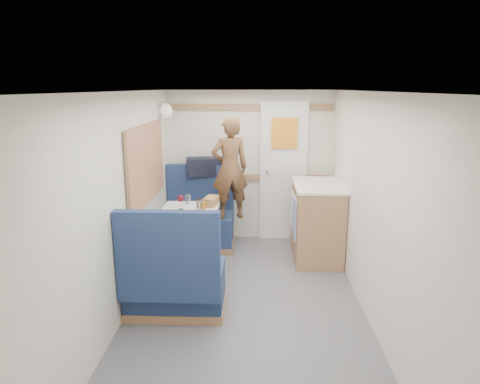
{
  "coord_description": "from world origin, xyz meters",
  "views": [
    {
      "loc": [
        0.08,
        -3.4,
        2.04
      ],
      "look_at": [
        -0.08,
        0.9,
        0.98
      ],
      "focal_mm": 32.0,
      "sensor_mm": 36.0,
      "label": 1
    }
  ],
  "objects_px": {
    "duffel_bag": "(206,166)",
    "cheese_block": "(188,214)",
    "galley_counter": "(316,221)",
    "tray": "(201,220)",
    "dinette_table": "(188,226)",
    "pepper_grinder": "(198,204)",
    "orange_fruit": "(202,213)",
    "wine_glass": "(181,199)",
    "tumbler_left": "(160,218)",
    "tumbler_right": "(200,205)",
    "salt_grinder": "(193,211)",
    "person": "(230,169)",
    "bread_loaf": "(211,201)",
    "bench_far": "(199,224)",
    "bench_near": "(174,284)",
    "dome_light": "(164,111)",
    "tumbler_mid": "(188,199)",
    "beer_glass": "(203,206)"
  },
  "relations": [
    {
      "from": "duffel_bag",
      "to": "cheese_block",
      "type": "relative_size",
      "value": 4.85
    },
    {
      "from": "galley_counter",
      "to": "tray",
      "type": "distance_m",
      "value": 1.56
    },
    {
      "from": "dinette_table",
      "to": "pepper_grinder",
      "type": "bearing_deg",
      "value": 63.6
    },
    {
      "from": "orange_fruit",
      "to": "wine_glass",
      "type": "xyz_separation_m",
      "value": [
        -0.27,
        0.33,
        0.07
      ]
    },
    {
      "from": "dinette_table",
      "to": "orange_fruit",
      "type": "xyz_separation_m",
      "value": [
        0.18,
        -0.23,
        0.21
      ]
    },
    {
      "from": "wine_glass",
      "to": "duffel_bag",
      "type": "bearing_deg",
      "value": 81.05
    },
    {
      "from": "tumbler_left",
      "to": "tumbler_right",
      "type": "height_order",
      "value": "tumbler_right"
    },
    {
      "from": "orange_fruit",
      "to": "salt_grinder",
      "type": "height_order",
      "value": "orange_fruit"
    },
    {
      "from": "wine_glass",
      "to": "tumbler_left",
      "type": "relative_size",
      "value": 1.55
    },
    {
      "from": "galley_counter",
      "to": "salt_grinder",
      "type": "xyz_separation_m",
      "value": [
        -1.4,
        -0.62,
        0.3
      ]
    },
    {
      "from": "person",
      "to": "wine_glass",
      "type": "bearing_deg",
      "value": 31.3
    },
    {
      "from": "person",
      "to": "duffel_bag",
      "type": "height_order",
      "value": "person"
    },
    {
      "from": "galley_counter",
      "to": "person",
      "type": "relative_size",
      "value": 0.74
    },
    {
      "from": "tumbler_left",
      "to": "tumbler_right",
      "type": "relative_size",
      "value": 0.92
    },
    {
      "from": "dinette_table",
      "to": "wine_glass",
      "type": "relative_size",
      "value": 5.48
    },
    {
      "from": "tumbler_left",
      "to": "salt_grinder",
      "type": "bearing_deg",
      "value": 46.94
    },
    {
      "from": "tumbler_right",
      "to": "bread_loaf",
      "type": "bearing_deg",
      "value": 61.05
    },
    {
      "from": "pepper_grinder",
      "to": "bench_far",
      "type": "bearing_deg",
      "value": 97.28
    },
    {
      "from": "cheese_block",
      "to": "wine_glass",
      "type": "bearing_deg",
      "value": 112.58
    },
    {
      "from": "bench_near",
      "to": "wine_glass",
      "type": "bearing_deg",
      "value": 95.4
    },
    {
      "from": "bench_far",
      "to": "salt_grinder",
      "type": "xyz_separation_m",
      "value": [
        0.07,
        -0.94,
        0.46
      ]
    },
    {
      "from": "dome_light",
      "to": "wine_glass",
      "type": "bearing_deg",
      "value": -68.36
    },
    {
      "from": "tray",
      "to": "tumbler_left",
      "type": "xyz_separation_m",
      "value": [
        -0.39,
        -0.09,
        0.05
      ]
    },
    {
      "from": "bench_near",
      "to": "duffel_bag",
      "type": "relative_size",
      "value": 2.15
    },
    {
      "from": "dome_light",
      "to": "duffel_bag",
      "type": "height_order",
      "value": "dome_light"
    },
    {
      "from": "orange_fruit",
      "to": "salt_grinder",
      "type": "bearing_deg",
      "value": 126.27
    },
    {
      "from": "wine_glass",
      "to": "tumbler_right",
      "type": "relative_size",
      "value": 1.42
    },
    {
      "from": "bread_loaf",
      "to": "dome_light",
      "type": "bearing_deg",
      "value": 137.35
    },
    {
      "from": "dome_light",
      "to": "bread_loaf",
      "type": "relative_size",
      "value": 0.84
    },
    {
      "from": "wine_glass",
      "to": "tumbler_mid",
      "type": "distance_m",
      "value": 0.29
    },
    {
      "from": "orange_fruit",
      "to": "beer_glass",
      "type": "bearing_deg",
      "value": 95.06
    },
    {
      "from": "orange_fruit",
      "to": "tumbler_left",
      "type": "bearing_deg",
      "value": -159.96
    },
    {
      "from": "person",
      "to": "tray",
      "type": "xyz_separation_m",
      "value": [
        -0.24,
        -0.97,
        -0.35
      ]
    },
    {
      "from": "tumbler_mid",
      "to": "tray",
      "type": "bearing_deg",
      "value": -70.34
    },
    {
      "from": "pepper_grinder",
      "to": "salt_grinder",
      "type": "xyz_separation_m",
      "value": [
        -0.02,
        -0.25,
        -0.0
      ]
    },
    {
      "from": "wine_glass",
      "to": "bread_loaf",
      "type": "bearing_deg",
      "value": 30.71
    },
    {
      "from": "tray",
      "to": "beer_glass",
      "type": "xyz_separation_m",
      "value": [
        -0.03,
        0.39,
        0.04
      ]
    },
    {
      "from": "tumbler_left",
      "to": "bench_near",
      "type": "bearing_deg",
      "value": -66.51
    },
    {
      "from": "bench_near",
      "to": "tumbler_left",
      "type": "distance_m",
      "value": 0.71
    },
    {
      "from": "tumbler_mid",
      "to": "beer_glass",
      "type": "relative_size",
      "value": 1.08
    },
    {
      "from": "tumbler_mid",
      "to": "beer_glass",
      "type": "xyz_separation_m",
      "value": [
        0.21,
        -0.27,
        -0.0
      ]
    },
    {
      "from": "dome_light",
      "to": "tumbler_mid",
      "type": "distance_m",
      "value": 1.14
    },
    {
      "from": "cheese_block",
      "to": "beer_glass",
      "type": "xyz_separation_m",
      "value": [
        0.12,
        0.3,
        0.01
      ]
    },
    {
      "from": "duffel_bag",
      "to": "tumbler_left",
      "type": "xyz_separation_m",
      "value": [
        -0.28,
        -1.5,
        -0.24
      ]
    },
    {
      "from": "tray",
      "to": "duffel_bag",
      "type": "bearing_deg",
      "value": 94.5
    },
    {
      "from": "tumbler_mid",
      "to": "wine_glass",
      "type": "bearing_deg",
      "value": -97.21
    },
    {
      "from": "orange_fruit",
      "to": "person",
      "type": "bearing_deg",
      "value": 75.65
    },
    {
      "from": "beer_glass",
      "to": "tumbler_right",
      "type": "bearing_deg",
      "value": 175.69
    },
    {
      "from": "bench_far",
      "to": "pepper_grinder",
      "type": "xyz_separation_m",
      "value": [
        0.09,
        -0.69,
        0.46
      ]
    },
    {
      "from": "galley_counter",
      "to": "cheese_block",
      "type": "height_order",
      "value": "galley_counter"
    }
  ]
}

